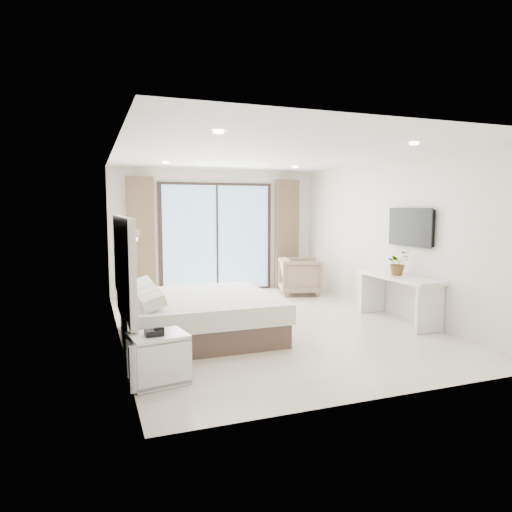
# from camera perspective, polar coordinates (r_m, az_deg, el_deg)

# --- Properties ---
(ground) EXTENTS (6.20, 6.20, 0.00)m
(ground) POSITION_cam_1_polar(r_m,az_deg,el_deg) (7.45, 1.48, -8.42)
(ground) COLOR beige
(ground) RESTS_ON ground
(room_shell) EXTENTS (4.62, 6.22, 2.72)m
(room_shell) POSITION_cam_1_polar(r_m,az_deg,el_deg) (7.81, -1.75, 3.99)
(room_shell) COLOR silver
(room_shell) RESTS_ON ground
(bed) EXTENTS (2.14, 2.04, 0.74)m
(bed) POSITION_cam_1_polar(r_m,az_deg,el_deg) (6.68, -7.33, -7.41)
(bed) COLOR brown
(bed) RESTS_ON ground
(nightstand) EXTENTS (0.65, 0.57, 0.53)m
(nightstand) POSITION_cam_1_polar(r_m,az_deg,el_deg) (5.08, -12.11, -12.39)
(nightstand) COLOR silver
(nightstand) RESTS_ON ground
(phone) EXTENTS (0.19, 0.15, 0.06)m
(phone) POSITION_cam_1_polar(r_m,az_deg,el_deg) (4.93, -12.61, -9.34)
(phone) COLOR black
(phone) RESTS_ON nightstand
(console_desk) EXTENTS (0.51, 1.63, 0.77)m
(console_desk) POSITION_cam_1_polar(r_m,az_deg,el_deg) (7.79, 17.41, -3.82)
(console_desk) COLOR silver
(console_desk) RESTS_ON ground
(plant) EXTENTS (0.38, 0.42, 0.31)m
(plant) POSITION_cam_1_polar(r_m,az_deg,el_deg) (7.77, 17.30, -1.15)
(plant) COLOR #33662D
(plant) RESTS_ON console_desk
(armchair) EXTENTS (0.99, 1.03, 0.87)m
(armchair) POSITION_cam_1_polar(r_m,az_deg,el_deg) (9.88, 5.58, -2.29)
(armchair) COLOR #887259
(armchair) RESTS_ON ground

